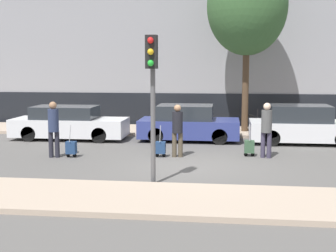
{
  "coord_description": "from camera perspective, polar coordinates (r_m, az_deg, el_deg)",
  "views": [
    {
      "loc": [
        0.96,
        -13.62,
        2.99
      ],
      "look_at": [
        -0.94,
        1.8,
        0.95
      ],
      "focal_mm": 50.0,
      "sensor_mm": 36.0,
      "label": 1
    }
  ],
  "objects": [
    {
      "name": "ground_plane",
      "position": [
        13.98,
        2.95,
        -4.88
      ],
      "size": [
        80.0,
        80.0,
        0.0
      ],
      "primitive_type": "plane",
      "color": "#565451"
    },
    {
      "name": "sidewalk_near",
      "position": [
        10.34,
        1.45,
        -8.99
      ],
      "size": [
        28.0,
        2.5,
        0.12
      ],
      "color": "tan",
      "rests_on": "ground_plane"
    },
    {
      "name": "sidewalk_far",
      "position": [
        20.85,
        4.33,
        -0.62
      ],
      "size": [
        28.0,
        3.0,
        0.12
      ],
      "color": "tan",
      "rests_on": "ground_plane"
    },
    {
      "name": "building_facade",
      "position": [
        24.13,
        4.84,
        11.49
      ],
      "size": [
        28.0,
        2.52,
        9.4
      ],
      "color": "gray",
      "rests_on": "ground_plane"
    },
    {
      "name": "parked_car_0",
      "position": [
        19.27,
        -12.0,
        0.29
      ],
      "size": [
        4.57,
        1.72,
        1.34
      ],
      "color": "silver",
      "rests_on": "ground_plane"
    },
    {
      "name": "parked_car_1",
      "position": [
        18.55,
        2.47,
        0.25
      ],
      "size": [
        3.92,
        1.89,
        1.41
      ],
      "color": "navy",
      "rests_on": "ground_plane"
    },
    {
      "name": "parked_car_2",
      "position": [
        18.58,
        16.08,
        0.04
      ],
      "size": [
        4.06,
        1.8,
        1.46
      ],
      "color": "silver",
      "rests_on": "ground_plane"
    },
    {
      "name": "pedestrian_left",
      "position": [
        15.51,
        -13.79,
        0.04
      ],
      "size": [
        0.35,
        0.34,
        1.82
      ],
      "rotation": [
        0.0,
        0.0,
        3.29
      ],
      "color": "#23232D",
      "rests_on": "ground_plane"
    },
    {
      "name": "trolley_left",
      "position": [
        15.5,
        -11.72,
        -2.6
      ],
      "size": [
        0.34,
        0.29,
        1.06
      ],
      "color": "navy",
      "rests_on": "ground_plane"
    },
    {
      "name": "pedestrian_center",
      "position": [
        15.14,
        1.16,
        -0.17
      ],
      "size": [
        0.35,
        0.34,
        1.72
      ],
      "rotation": [
        0.0,
        0.0,
        0.15
      ],
      "color": "#4C4233",
      "rests_on": "ground_plane"
    },
    {
      "name": "trolley_center",
      "position": [
        15.23,
        -0.92,
        -2.65
      ],
      "size": [
        0.34,
        0.29,
        1.05
      ],
      "color": "navy",
      "rests_on": "ground_plane"
    },
    {
      "name": "pedestrian_right",
      "position": [
        15.33,
        11.92,
        -0.07
      ],
      "size": [
        0.34,
        0.34,
        1.78
      ],
      "rotation": [
        0.0,
        0.0,
        -0.32
      ],
      "color": "#383347",
      "rests_on": "ground_plane"
    },
    {
      "name": "trolley_right",
      "position": [
        15.57,
        9.88,
        -2.5
      ],
      "size": [
        0.34,
        0.29,
        1.07
      ],
      "color": "#335138",
      "rests_on": "ground_plane"
    },
    {
      "name": "traffic_light",
      "position": [
        11.4,
        -1.95,
        5.7
      ],
      "size": [
        0.28,
        0.47,
        3.7
      ],
      "color": "#515154",
      "rests_on": "ground_plane"
    },
    {
      "name": "parked_bicycle",
      "position": [
        20.73,
        11.35,
        0.41
      ],
      "size": [
        1.77,
        0.06,
        0.96
      ],
      "color": "black",
      "rests_on": "sidewalk_far"
    },
    {
      "name": "bare_tree_near_crossing",
      "position": [
        20.62,
        9.63,
        14.18
      ],
      "size": [
        3.4,
        3.4,
        7.41
      ],
      "color": "#4C3826",
      "rests_on": "sidewalk_far"
    }
  ]
}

